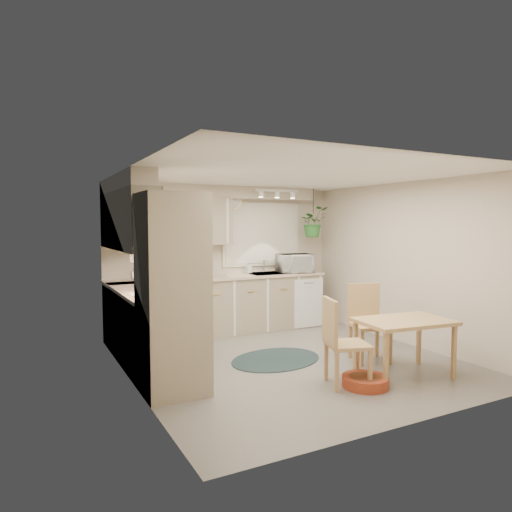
% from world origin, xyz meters
% --- Properties ---
extents(floor, '(4.20, 4.20, 0.00)m').
position_xyz_m(floor, '(0.00, 0.00, 0.00)').
color(floor, '#656159').
rests_on(floor, ground).
extents(ceiling, '(4.20, 4.20, 0.00)m').
position_xyz_m(ceiling, '(0.00, 0.00, 2.40)').
color(ceiling, white).
rests_on(ceiling, wall_back).
extents(wall_back, '(4.00, 0.04, 2.40)m').
position_xyz_m(wall_back, '(0.00, 2.10, 1.20)').
color(wall_back, '#BFB19E').
rests_on(wall_back, floor).
extents(wall_front, '(4.00, 0.04, 2.40)m').
position_xyz_m(wall_front, '(0.00, -2.10, 1.20)').
color(wall_front, '#BFB19E').
rests_on(wall_front, floor).
extents(wall_left, '(0.04, 4.20, 2.40)m').
position_xyz_m(wall_left, '(-2.00, 0.00, 1.20)').
color(wall_left, '#BFB19E').
rests_on(wall_left, floor).
extents(wall_right, '(0.04, 4.20, 2.40)m').
position_xyz_m(wall_right, '(2.00, 0.00, 1.20)').
color(wall_right, '#BFB19E').
rests_on(wall_right, floor).
extents(base_cab_left, '(0.60, 1.85, 0.90)m').
position_xyz_m(base_cab_left, '(-1.70, 0.88, 0.45)').
color(base_cab_left, gray).
rests_on(base_cab_left, floor).
extents(base_cab_back, '(3.60, 0.60, 0.90)m').
position_xyz_m(base_cab_back, '(-0.20, 1.80, 0.45)').
color(base_cab_back, gray).
rests_on(base_cab_back, floor).
extents(counter_left, '(0.64, 1.89, 0.04)m').
position_xyz_m(counter_left, '(-1.69, 0.88, 0.92)').
color(counter_left, '#C9AB93').
rests_on(counter_left, base_cab_left).
extents(counter_back, '(3.64, 0.64, 0.04)m').
position_xyz_m(counter_back, '(-0.20, 1.79, 0.92)').
color(counter_back, '#C9AB93').
rests_on(counter_back, base_cab_back).
extents(oven_stack, '(0.65, 0.65, 2.10)m').
position_xyz_m(oven_stack, '(-1.68, -0.38, 1.05)').
color(oven_stack, gray).
rests_on(oven_stack, floor).
extents(wall_oven_face, '(0.02, 0.56, 0.58)m').
position_xyz_m(wall_oven_face, '(-1.35, -0.38, 1.05)').
color(wall_oven_face, silver).
rests_on(wall_oven_face, oven_stack).
extents(upper_cab_left, '(0.35, 2.00, 0.75)m').
position_xyz_m(upper_cab_left, '(-1.82, 1.00, 1.83)').
color(upper_cab_left, gray).
rests_on(upper_cab_left, wall_left).
extents(upper_cab_back, '(2.00, 0.35, 0.75)m').
position_xyz_m(upper_cab_back, '(-1.00, 1.93, 1.83)').
color(upper_cab_back, gray).
rests_on(upper_cab_back, wall_back).
extents(soffit_left, '(0.30, 2.00, 0.20)m').
position_xyz_m(soffit_left, '(-1.85, 1.00, 2.30)').
color(soffit_left, '#BFB19E').
rests_on(soffit_left, wall_left).
extents(soffit_back, '(3.60, 0.30, 0.20)m').
position_xyz_m(soffit_back, '(-0.20, 1.95, 2.30)').
color(soffit_back, '#BFB19E').
rests_on(soffit_back, wall_back).
extents(cooktop, '(0.52, 0.58, 0.02)m').
position_xyz_m(cooktop, '(-1.68, 0.30, 0.94)').
color(cooktop, silver).
rests_on(cooktop, counter_left).
extents(range_hood, '(0.40, 0.60, 0.14)m').
position_xyz_m(range_hood, '(-1.70, 0.30, 1.40)').
color(range_hood, silver).
rests_on(range_hood, upper_cab_left).
extents(window_blinds, '(1.40, 0.02, 1.00)m').
position_xyz_m(window_blinds, '(0.70, 2.07, 1.60)').
color(window_blinds, silver).
rests_on(window_blinds, wall_back).
extents(window_frame, '(1.50, 0.02, 1.10)m').
position_xyz_m(window_frame, '(0.70, 2.08, 1.60)').
color(window_frame, beige).
rests_on(window_frame, wall_back).
extents(sink, '(0.70, 0.48, 0.10)m').
position_xyz_m(sink, '(0.70, 1.80, 0.90)').
color(sink, '#979A9E').
rests_on(sink, counter_back).
extents(dishwasher_front, '(0.58, 0.02, 0.83)m').
position_xyz_m(dishwasher_front, '(1.30, 1.49, 0.42)').
color(dishwasher_front, silver).
rests_on(dishwasher_front, base_cab_back).
extents(track_light_bar, '(0.80, 0.04, 0.04)m').
position_xyz_m(track_light_bar, '(0.70, 1.55, 2.33)').
color(track_light_bar, silver).
rests_on(track_light_bar, ceiling).
extents(wall_clock, '(0.30, 0.03, 0.30)m').
position_xyz_m(wall_clock, '(0.15, 2.07, 2.18)').
color(wall_clock, '#E3B750').
rests_on(wall_clock, wall_back).
extents(dining_table, '(1.14, 0.83, 0.67)m').
position_xyz_m(dining_table, '(0.89, -1.10, 0.33)').
color(dining_table, tan).
rests_on(dining_table, floor).
extents(chair_left, '(0.58, 0.58, 0.97)m').
position_xyz_m(chair_left, '(0.10, -1.05, 0.48)').
color(chair_left, tan).
rests_on(chair_left, floor).
extents(chair_back, '(0.58, 0.58, 0.99)m').
position_xyz_m(chair_back, '(0.91, -0.48, 0.50)').
color(chair_back, tan).
rests_on(chair_back, floor).
extents(braided_rug, '(1.47, 1.23, 0.01)m').
position_xyz_m(braided_rug, '(-0.13, 0.13, 0.01)').
color(braided_rug, black).
rests_on(braided_rug, floor).
extents(pet_bed, '(0.54, 0.54, 0.12)m').
position_xyz_m(pet_bed, '(0.23, -1.18, 0.06)').
color(pet_bed, '#A53C21').
rests_on(pet_bed, floor).
extents(microwave, '(0.63, 0.42, 0.40)m').
position_xyz_m(microwave, '(1.15, 1.70, 1.14)').
color(microwave, silver).
rests_on(microwave, counter_back).
extents(soap_bottle, '(0.11, 0.19, 0.08)m').
position_xyz_m(soap_bottle, '(0.38, 1.95, 0.98)').
color(soap_bottle, silver).
rests_on(soap_bottle, counter_back).
extents(hanging_plant, '(0.49, 0.54, 0.42)m').
position_xyz_m(hanging_plant, '(1.52, 1.70, 1.76)').
color(hanging_plant, '#2B6B2A').
rests_on(hanging_plant, ceiling).
extents(coffee_maker, '(0.21, 0.23, 0.30)m').
position_xyz_m(coffee_maker, '(-1.19, 1.80, 1.09)').
color(coffee_maker, black).
rests_on(coffee_maker, counter_back).
extents(toaster, '(0.32, 0.20, 0.18)m').
position_xyz_m(toaster, '(-0.80, 1.82, 1.03)').
color(toaster, '#979A9E').
rests_on(toaster, counter_back).
extents(knife_block, '(0.10, 0.10, 0.20)m').
position_xyz_m(knife_block, '(-0.41, 1.85, 1.04)').
color(knife_block, tan).
rests_on(knife_block, counter_back).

